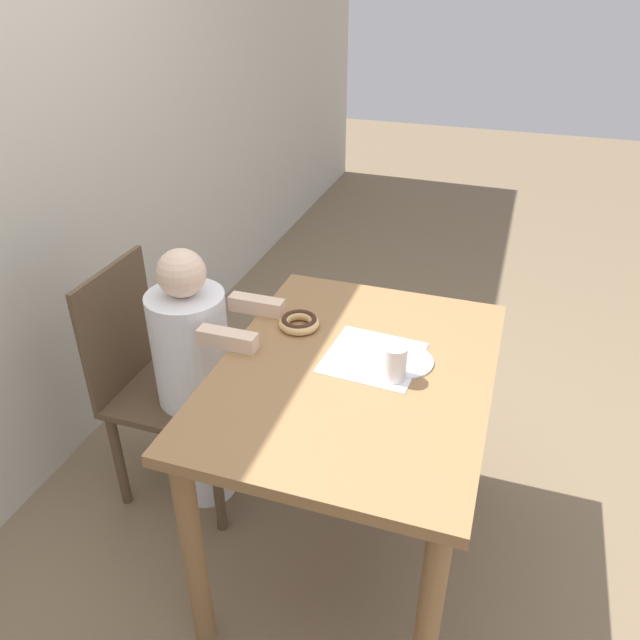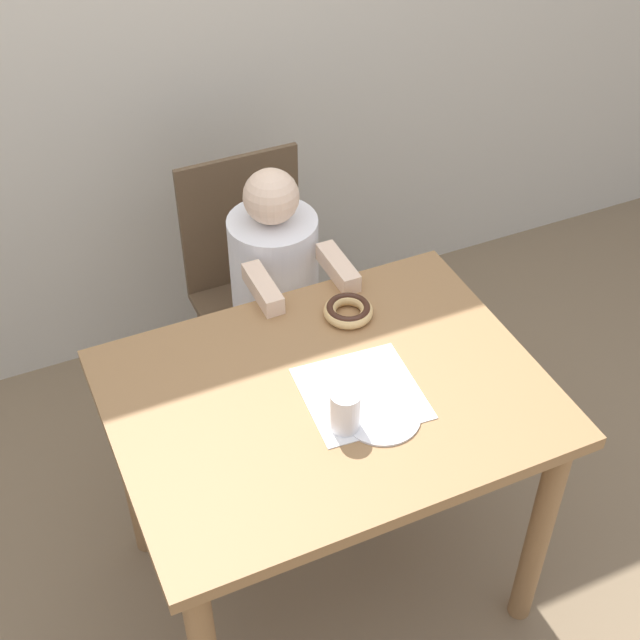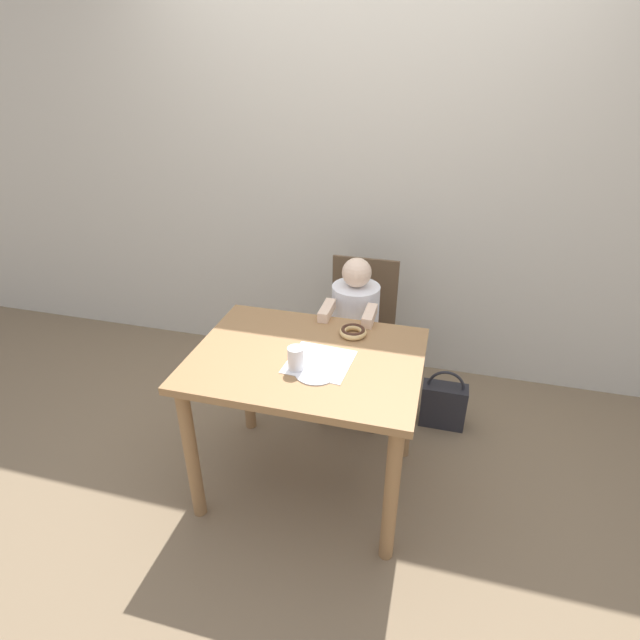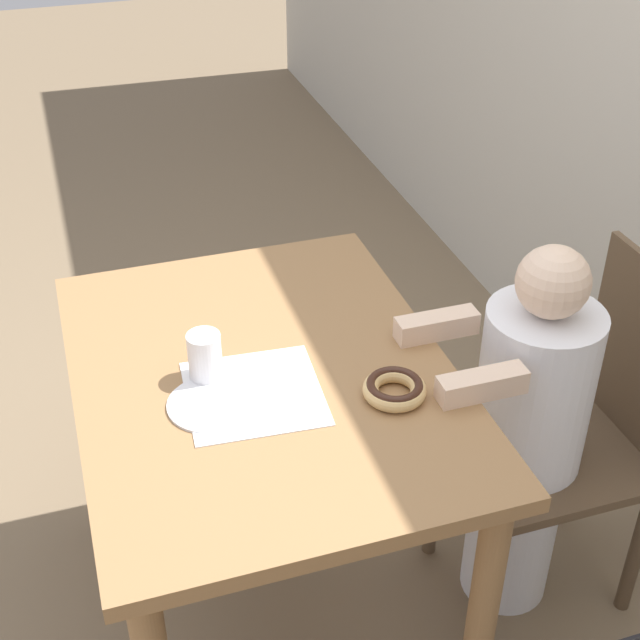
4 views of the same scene
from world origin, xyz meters
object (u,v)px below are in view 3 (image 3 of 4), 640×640
Objects in this scene: handbag at (443,404)px; cup at (296,359)px; chair at (358,337)px; donut at (353,332)px; child_figure at (354,343)px.

cup is (-0.63, -0.73, 0.66)m from handbag.
chair is 7.00× the size of donut.
handbag is 3.51× the size of cup.
donut reaches higher than handbag.
chair is 0.61m from handbag.
chair reaches higher than cup.
cup is at bearing -99.13° from child_figure.
child_figure reaches higher than handbag.
handbag is (0.52, 0.04, -0.35)m from child_figure.
chair is 2.41× the size of handbag.
chair is 0.90m from cup.
chair is at bearing 82.30° from cup.
donut is (0.06, -0.36, 0.28)m from child_figure.
child_figure reaches higher than cup.
cup is at bearing -97.70° from chair.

